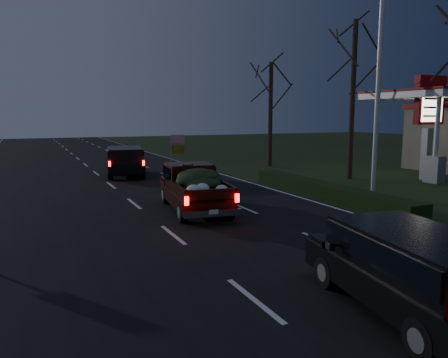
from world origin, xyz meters
name	(u,v)px	position (x,y,z in m)	size (l,w,h in m)	color
ground	(173,235)	(0.00, 0.00, 0.00)	(120.00, 120.00, 0.00)	black
road_asphalt	(173,235)	(0.00, 0.00, 0.01)	(14.00, 120.00, 0.02)	black
hedge_row	(326,191)	(7.80, 3.00, 0.30)	(1.00, 10.00, 0.60)	black
light_pole	(379,66)	(9.50, 2.00, 5.48)	(0.50, 0.90, 9.16)	silver
gas_price_pylon	(429,110)	(16.00, 4.99, 3.77)	(2.00, 0.41, 5.57)	gray
gas_canopy	(440,100)	(18.00, 6.00, 4.35)	(7.10, 6.10, 4.88)	silver
bare_tree_mid	(354,61)	(12.50, 7.00, 6.35)	(3.60, 3.60, 8.50)	black
bare_tree_far	(271,89)	(11.50, 14.00, 5.23)	(3.60, 3.60, 7.00)	black
pickup_truck	(194,185)	(1.79, 2.95, 0.94)	(2.41, 4.96, 2.50)	#320C06
lead_suv	(125,159)	(1.40, 13.18, 1.02)	(2.72, 4.95, 1.35)	black
rear_suv	(413,264)	(2.20, -6.69, 0.94)	(2.48, 4.57, 1.25)	black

